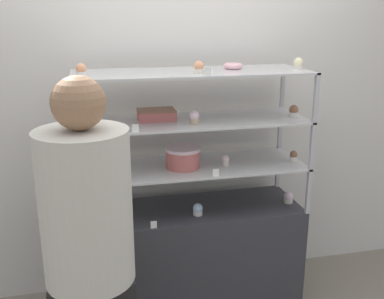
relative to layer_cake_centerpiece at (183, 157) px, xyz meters
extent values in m
cube|color=silver|center=(0.06, 0.41, 0.24)|extent=(8.00, 0.05, 2.60)
cube|color=#333338|center=(0.06, 0.03, -0.70)|extent=(1.37, 0.49, 0.71)
cube|color=#B7B7BC|center=(-0.61, 0.26, -0.21)|extent=(0.02, 0.02, 0.29)
cube|color=#B7B7BC|center=(0.74, 0.26, -0.21)|extent=(0.02, 0.02, 0.29)
cube|color=#B7B7BC|center=(-0.61, -0.21, -0.21)|extent=(0.02, 0.02, 0.29)
cube|color=#B7B7BC|center=(0.74, -0.21, -0.21)|extent=(0.02, 0.02, 0.29)
cube|color=silver|center=(0.06, 0.03, -0.07)|extent=(1.37, 0.49, 0.01)
cube|color=#B7B7BC|center=(-0.61, 0.26, 0.08)|extent=(0.02, 0.02, 0.29)
cube|color=#B7B7BC|center=(0.74, 0.26, 0.08)|extent=(0.02, 0.02, 0.29)
cube|color=#B7B7BC|center=(-0.61, -0.21, 0.08)|extent=(0.02, 0.02, 0.29)
cube|color=#B7B7BC|center=(0.74, -0.21, 0.08)|extent=(0.02, 0.02, 0.29)
cube|color=silver|center=(0.06, 0.03, 0.22)|extent=(1.37, 0.49, 0.01)
cube|color=#B7B7BC|center=(-0.61, 0.26, 0.37)|extent=(0.02, 0.02, 0.29)
cube|color=#B7B7BC|center=(0.74, 0.26, 0.37)|extent=(0.02, 0.02, 0.29)
cube|color=#B7B7BC|center=(-0.61, -0.21, 0.37)|extent=(0.02, 0.02, 0.29)
cube|color=#B7B7BC|center=(0.74, -0.21, 0.37)|extent=(0.02, 0.02, 0.29)
cube|color=silver|center=(0.06, 0.03, 0.50)|extent=(1.37, 0.49, 0.01)
cylinder|color=#C66660|center=(0.00, 0.00, -0.01)|extent=(0.20, 0.20, 0.11)
cylinder|color=silver|center=(0.00, 0.00, 0.05)|extent=(0.21, 0.21, 0.02)
cube|color=#C66660|center=(-0.15, 0.07, 0.25)|extent=(0.22, 0.15, 0.05)
cube|color=#8C5B42|center=(-0.15, 0.07, 0.28)|extent=(0.22, 0.16, 0.01)
cylinder|color=white|center=(-0.56, -0.02, -0.34)|extent=(0.06, 0.06, 0.03)
sphere|color=silver|center=(-0.56, -0.02, -0.31)|extent=(0.06, 0.06, 0.06)
cylinder|color=white|center=(0.07, -0.08, -0.34)|extent=(0.06, 0.06, 0.03)
sphere|color=silver|center=(0.07, -0.08, -0.31)|extent=(0.06, 0.06, 0.06)
cylinder|color=beige|center=(0.69, -0.03, -0.34)|extent=(0.06, 0.06, 0.03)
sphere|color=silver|center=(0.69, -0.03, -0.31)|extent=(0.06, 0.06, 0.06)
cube|color=white|center=(-0.21, -0.20, -0.33)|extent=(0.04, 0.00, 0.04)
cylinder|color=#CCB28C|center=(-0.56, -0.09, -0.05)|extent=(0.05, 0.05, 0.03)
sphere|color=silver|center=(-0.56, -0.09, -0.02)|extent=(0.05, 0.05, 0.05)
cylinder|color=beige|center=(0.26, -0.03, -0.05)|extent=(0.05, 0.05, 0.03)
sphere|color=silver|center=(0.26, -0.03, -0.02)|extent=(0.05, 0.05, 0.05)
cylinder|color=white|center=(0.70, -0.04, -0.05)|extent=(0.05, 0.05, 0.03)
sphere|color=#8C5B42|center=(0.70, -0.04, -0.02)|extent=(0.05, 0.05, 0.05)
cube|color=white|center=(0.15, -0.20, -0.04)|extent=(0.04, 0.00, 0.04)
cylinder|color=beige|center=(-0.57, -0.09, 0.24)|extent=(0.05, 0.05, 0.03)
sphere|color=white|center=(-0.57, -0.09, 0.27)|extent=(0.06, 0.06, 0.06)
cylinder|color=#CCB28C|center=(0.05, -0.08, 0.24)|extent=(0.05, 0.05, 0.03)
sphere|color=silver|center=(0.05, -0.08, 0.27)|extent=(0.06, 0.06, 0.06)
cylinder|color=white|center=(0.68, -0.04, 0.24)|extent=(0.05, 0.05, 0.03)
sphere|color=#8C5B42|center=(0.68, -0.04, 0.27)|extent=(0.06, 0.06, 0.06)
cube|color=white|center=(-0.30, -0.20, 0.24)|extent=(0.04, 0.00, 0.04)
cylinder|color=white|center=(-0.56, -0.06, 0.52)|extent=(0.05, 0.05, 0.03)
sphere|color=#E5996B|center=(-0.56, -0.06, 0.55)|extent=(0.06, 0.06, 0.06)
cylinder|color=beige|center=(0.08, -0.08, 0.52)|extent=(0.05, 0.05, 0.03)
sphere|color=#E5996B|center=(0.08, -0.08, 0.55)|extent=(0.06, 0.06, 0.06)
cylinder|color=beige|center=(0.70, -0.02, 0.52)|extent=(0.05, 0.05, 0.03)
sphere|color=#F4EAB2|center=(0.70, -0.02, 0.55)|extent=(0.06, 0.06, 0.06)
cube|color=white|center=(0.10, -0.20, 0.53)|extent=(0.04, 0.00, 0.04)
torus|color=#EFB2BC|center=(0.33, 0.08, 0.53)|extent=(0.11, 0.11, 0.03)
cylinder|color=beige|center=(-0.57, -0.73, 0.05)|extent=(0.39, 0.39, 0.67)
sphere|color=#936B4C|center=(-0.57, -0.73, 0.49)|extent=(0.22, 0.22, 0.22)
camera|label=1|loc=(-0.52, -2.51, 0.82)|focal=42.00mm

